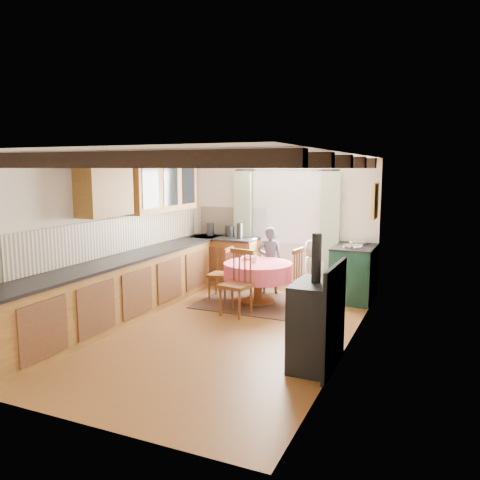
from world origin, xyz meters
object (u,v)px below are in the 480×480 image
at_px(aga_range, 354,272).
at_px(cast_iron_stove, 315,301).
at_px(child_right, 313,273).
at_px(dining_table, 258,283).
at_px(chair_left, 220,273).
at_px(chair_right, 308,279).
at_px(chair_near, 236,283).
at_px(child_far, 270,261).
at_px(cup, 254,260).

xyz_separation_m(aga_range, cast_iron_stove, (0.11, -3.01, 0.28)).
relative_size(aga_range, child_right, 0.93).
height_order(dining_table, chair_left, chair_left).
bearing_deg(chair_right, dining_table, 96.18).
bearing_deg(chair_near, child_far, 98.52).
bearing_deg(chair_right, child_far, 59.08).
bearing_deg(child_far, chair_right, 126.48).
distance_m(cast_iron_stove, cup, 2.66).
bearing_deg(dining_table, chair_right, -0.00).
bearing_deg(cast_iron_stove, child_right, 105.46).
bearing_deg(child_right, child_far, 54.98).
xyz_separation_m(chair_near, cup, (0.01, 0.73, 0.23)).
height_order(aga_range, cast_iron_stove, cast_iron_stove).
distance_m(chair_right, child_right, 0.18).
bearing_deg(aga_range, child_far, -171.86).
relative_size(chair_right, child_right, 0.87).
height_order(chair_left, child_far, child_far).
xyz_separation_m(dining_table, aga_range, (1.42, 0.87, 0.13)).
xyz_separation_m(chair_left, child_right, (1.61, 0.12, 0.11)).
bearing_deg(chair_left, aga_range, 107.50).
relative_size(dining_table, cup, 10.60).
distance_m(chair_left, aga_range, 2.29).
bearing_deg(cast_iron_stove, dining_table, 125.59).
xyz_separation_m(cast_iron_stove, child_right, (-0.64, 2.30, -0.20)).
distance_m(cast_iron_stove, child_right, 2.39).
height_order(aga_range, child_far, child_far).
xyz_separation_m(chair_right, cast_iron_stove, (0.68, -2.14, 0.28)).
height_order(chair_left, cup, chair_left).
distance_m(chair_near, cup, 0.76).
xyz_separation_m(chair_left, chair_right, (1.56, -0.04, 0.04)).
distance_m(chair_right, child_far, 1.11).
distance_m(chair_near, chair_right, 1.18).
bearing_deg(chair_left, dining_table, 82.89).
xyz_separation_m(dining_table, child_far, (-0.03, 0.67, 0.26)).
height_order(chair_near, child_far, child_far).
relative_size(chair_near, chair_left, 1.12).
bearing_deg(cast_iron_stove, chair_right, 107.70).
relative_size(chair_left, aga_range, 0.87).
height_order(chair_near, child_right, child_right).
bearing_deg(cast_iron_stove, child_far, 119.14).
xyz_separation_m(child_far, child_right, (0.93, -0.50, -0.05)).
bearing_deg(child_far, cup, 70.78).
height_order(dining_table, chair_right, chair_right).
bearing_deg(cup, aga_range, 30.73).
xyz_separation_m(dining_table, cast_iron_stove, (1.53, -2.14, 0.42)).
relative_size(dining_table, chair_left, 1.27).
bearing_deg(chair_left, child_far, 128.81).
distance_m(chair_right, cast_iron_stove, 2.26).
relative_size(chair_right, child_far, 0.81).
height_order(chair_near, cup, chair_near).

